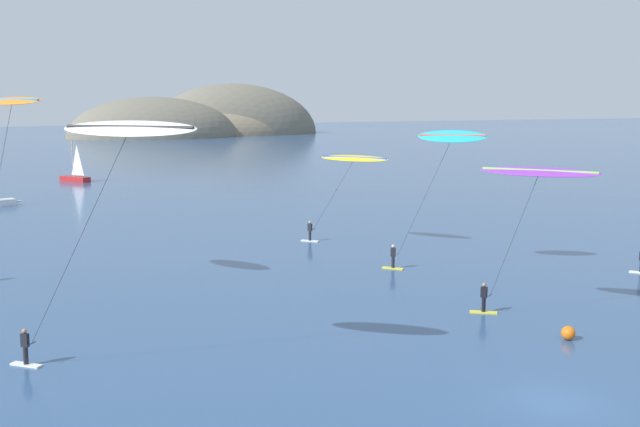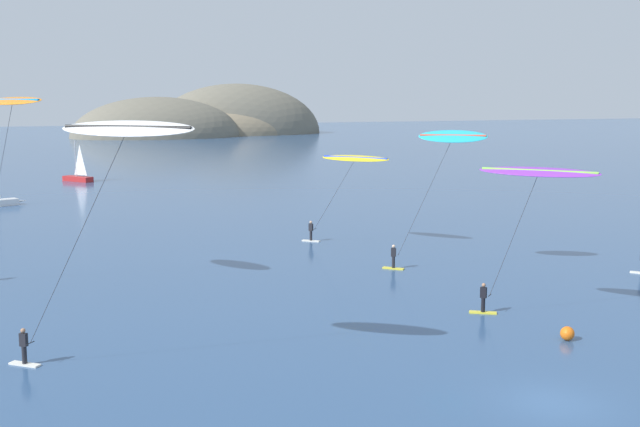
% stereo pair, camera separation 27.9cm
% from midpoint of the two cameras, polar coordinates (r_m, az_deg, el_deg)
% --- Properties ---
extents(ground_plane, '(600.00, 600.00, 0.00)m').
position_cam_midpoint_polar(ground_plane, '(33.65, 16.41, -12.84)').
color(ground_plane, '#2D4C75').
extents(headland_island, '(76.48, 38.88, 30.58)m').
position_cam_midpoint_polar(headland_island, '(242.20, -7.74, 5.55)').
color(headland_island, '#6B6656').
rests_on(headland_island, ground).
extents(sailboat_far, '(4.35, 5.33, 5.70)m').
position_cam_midpoint_polar(sailboat_far, '(117.02, -16.88, 2.52)').
color(sailboat_far, '#B22323').
rests_on(sailboat_far, ground).
extents(kitesurfer_orange, '(5.11, 7.29, 11.96)m').
position_cam_midpoint_polar(kitesurfer_orange, '(51.61, -21.05, 6.59)').
color(kitesurfer_orange, red).
rests_on(kitesurfer_orange, ground).
extents(kitesurfer_white, '(7.93, 6.40, 11.04)m').
position_cam_midpoint_polar(kitesurfer_white, '(34.10, -13.91, 4.64)').
color(kitesurfer_white, silver).
rests_on(kitesurfer_white, ground).
extents(kitesurfer_purple, '(5.23, 5.60, 8.28)m').
position_cam_midpoint_polar(kitesurfer_purple, '(43.76, 15.18, 2.20)').
color(kitesurfer_purple, yellow).
rests_on(kitesurfer_purple, ground).
extents(kitesurfer_cyan, '(6.23, 4.58, 9.72)m').
position_cam_midpoint_polar(kitesurfer_cyan, '(54.63, 9.19, 4.65)').
color(kitesurfer_cyan, yellow).
rests_on(kitesurfer_cyan, ground).
extents(kitesurfer_yellow, '(5.63, 6.44, 7.31)m').
position_cam_midpoint_polar(kitesurfer_yellow, '(63.57, 2.37, 3.49)').
color(kitesurfer_yellow, silver).
rests_on(kitesurfer_yellow, ground).
extents(marker_buoy, '(0.70, 0.70, 0.70)m').
position_cam_midpoint_polar(marker_buoy, '(41.83, 17.36, -8.14)').
color(marker_buoy, orange).
rests_on(marker_buoy, ground).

